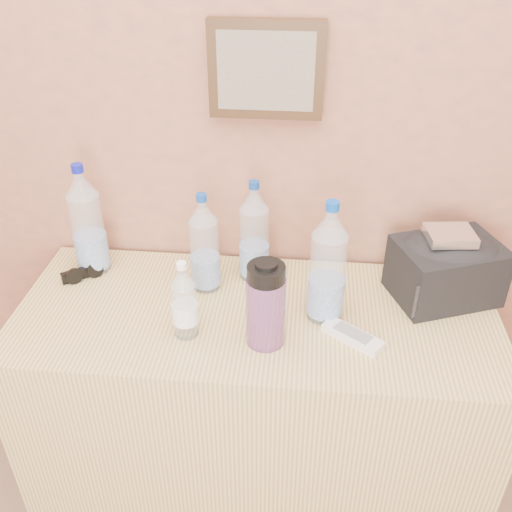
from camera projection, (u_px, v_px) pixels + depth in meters
The scene contains 12 objects.
picture_frame at pixel (266, 70), 1.46m from camera, with size 0.30×0.03×0.25m, color #382311, non-canonical shape.
dresser at pixel (256, 416), 1.77m from camera, with size 1.31×0.55×0.82m, color tan.
pet_large_a at pixel (88, 225), 1.65m from camera, with size 0.09×0.09×0.34m.
pet_large_b at pixel (254, 236), 1.63m from camera, with size 0.08×0.08×0.31m.
pet_large_c at pixel (204, 248), 1.58m from camera, with size 0.08×0.08×0.30m.
pet_large_d at pixel (328, 268), 1.46m from camera, with size 0.09×0.09×0.34m.
pet_small at pixel (185, 304), 1.43m from camera, with size 0.06×0.06×0.22m.
nalgene_bottle at pixel (266, 304), 1.39m from camera, with size 0.10×0.10×0.24m.
sunglasses at pixel (84, 273), 1.68m from camera, with size 0.13×0.05×0.03m, color black, non-canonical shape.
ac_remote at pixel (352, 336), 1.45m from camera, with size 0.16×0.05×0.02m, color white.
toiletry_bag at pixel (446, 267), 1.57m from camera, with size 0.27×0.20×0.19m, color black, non-canonical shape.
foil_packet at pixel (450, 235), 1.51m from camera, with size 0.12×0.10×0.03m, color silver.
Camera 1 is at (0.14, 0.49, 1.79)m, focal length 40.00 mm.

